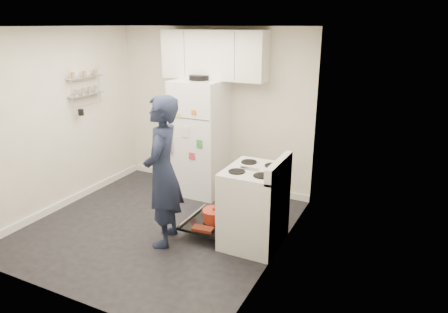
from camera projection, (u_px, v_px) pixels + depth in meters
The scene contains 7 objects.
room at pixel (154, 137), 4.91m from camera, with size 3.21×3.21×2.51m.
electric_range at pixel (253, 207), 4.72m from camera, with size 0.66×0.76×1.10m.
open_oven_door at pixel (212, 218), 5.04m from camera, with size 0.55×0.71×0.23m.
refrigerator at pixel (200, 138), 6.07m from camera, with size 0.72×0.74×1.82m.
upper_cabinets at pixel (214, 55), 5.78m from camera, with size 1.60×0.33×0.70m, color silver.
wall_shelf_rack at pixel (85, 86), 5.77m from camera, with size 0.14×0.60×0.61m.
person at pixel (163, 172), 4.61m from camera, with size 0.65×0.43×1.79m, color #181F37.
Camera 1 is at (2.82, -3.86, 2.53)m, focal length 32.00 mm.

